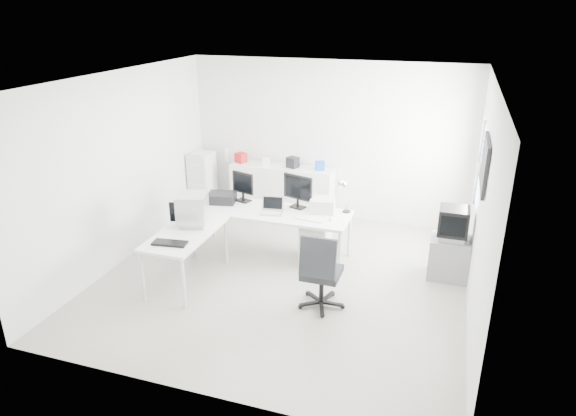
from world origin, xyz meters
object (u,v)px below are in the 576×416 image
(drawer_pedestal, at_px, (316,242))
(filing_cabinet, at_px, (203,182))
(sideboard, at_px, (282,191))
(lcd_monitor_small, at_px, (243,186))
(lcd_monitor_large, at_px, (298,192))
(office_chair, at_px, (322,269))
(inkjet_printer, at_px, (222,198))
(laser_printer, at_px, (323,205))
(side_desk, at_px, (187,257))
(tv_cabinet, at_px, (449,258))
(crt_tv, at_px, (453,224))
(laptop, at_px, (271,206))
(main_desk, at_px, (271,233))
(crt_monitor, at_px, (192,209))

(drawer_pedestal, relative_size, filing_cabinet, 0.54)
(sideboard, bearing_deg, lcd_monitor_small, -97.53)
(lcd_monitor_large, distance_m, office_chair, 1.66)
(inkjet_printer, relative_size, laser_printer, 1.17)
(side_desk, xyz_separation_m, tv_cabinet, (3.48, 1.24, -0.08))
(crt_tv, bearing_deg, inkjet_printer, -179.28)
(laptop, bearing_deg, lcd_monitor_small, 141.40)
(main_desk, relative_size, tv_cabinet, 4.00)
(laptop, distance_m, office_chair, 1.52)
(side_desk, bearing_deg, crt_monitor, 90.00)
(filing_cabinet, bearing_deg, office_chair, -40.77)
(main_desk, xyz_separation_m, tv_cabinet, (2.63, 0.14, -0.08))
(drawer_pedestal, distance_m, tv_cabinet, 1.93)
(main_desk, bearing_deg, office_chair, -46.15)
(drawer_pedestal, xyz_separation_m, inkjet_printer, (-1.55, 0.05, 0.52))
(inkjet_printer, bearing_deg, drawer_pedestal, -13.42)
(main_desk, relative_size, crt_tv, 4.80)
(lcd_monitor_small, bearing_deg, laptop, -12.63)
(tv_cabinet, bearing_deg, sideboard, 153.67)
(laptop, bearing_deg, filing_cabinet, 133.38)
(tv_cabinet, height_order, sideboard, sideboard)
(laser_printer, bearing_deg, lcd_monitor_small, 170.70)
(lcd_monitor_small, relative_size, laptop, 1.38)
(tv_cabinet, xyz_separation_m, sideboard, (-3.00, 1.48, 0.17))
(office_chair, bearing_deg, crt_monitor, 171.65)
(main_desk, bearing_deg, lcd_monitor_small, 155.56)
(lcd_monitor_large, relative_size, tv_cabinet, 0.86)
(lcd_monitor_small, xyz_separation_m, filing_cabinet, (-1.32, 1.17, -0.44))
(tv_cabinet, bearing_deg, inkjet_printer, -179.28)
(laser_printer, distance_m, office_chair, 1.45)
(inkjet_printer, xyz_separation_m, lcd_monitor_large, (1.20, 0.15, 0.18))
(drawer_pedestal, relative_size, lcd_monitor_small, 1.23)
(side_desk, bearing_deg, crt_tv, 19.67)
(lcd_monitor_large, height_order, crt_tv, lcd_monitor_large)
(laptop, height_order, sideboard, laptop)
(filing_cabinet, bearing_deg, crt_monitor, -65.75)
(crt_tv, xyz_separation_m, filing_cabinet, (-4.50, 1.27, -0.27))
(lcd_monitor_small, distance_m, crt_tv, 3.19)
(side_desk, xyz_separation_m, crt_tv, (3.48, 1.24, 0.45))
(office_chair, bearing_deg, side_desk, 178.92)
(side_desk, bearing_deg, inkjet_printer, 90.00)
(laptop, xyz_separation_m, filing_cabinet, (-1.92, 1.52, -0.31))
(laser_printer, xyz_separation_m, tv_cabinet, (1.88, -0.08, -0.55))
(office_chair, bearing_deg, main_desk, 134.16)
(laptop, distance_m, sideboard, 1.82)
(laser_printer, bearing_deg, crt_tv, -10.30)
(lcd_monitor_large, relative_size, sideboard, 0.28)
(side_desk, bearing_deg, office_chair, -1.40)
(inkjet_printer, xyz_separation_m, filing_cabinet, (-1.02, 1.32, -0.27))
(crt_monitor, distance_m, crt_tv, 3.62)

